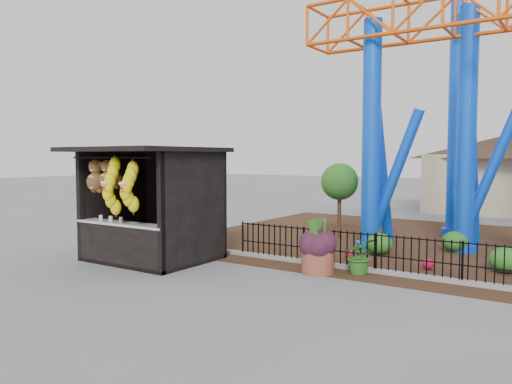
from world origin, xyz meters
The scene contains 9 objects.
ground centered at (0.00, 0.00, 0.00)m, with size 120.00×120.00×0.00m, color slate.
mulch_bed centered at (4.00, 8.00, 0.01)m, with size 18.00×12.00×0.02m, color #331E11.
curb centered at (4.00, 3.00, 0.06)m, with size 18.00×0.18×0.12m, color gray.
prize_booth centered at (-3.01, 0.88, 1.55)m, with size 3.50×3.40×3.12m.
picket_fence centered at (4.90, 3.00, 0.50)m, with size 12.20×0.06×1.00m, color black, non-canonical shape.
terracotta_planter centered at (1.61, 2.21, 0.31)m, with size 0.80×0.80×0.62m, color brown.
planter_foliage centered at (1.61, 2.21, 0.94)m, with size 0.70×0.70×0.64m, color #321422.
potted_plant centered at (2.51, 2.70, 0.47)m, with size 0.84×0.73×0.93m, color #2B5117.
landscaping centered at (4.87, 5.78, 0.30)m, with size 7.53×3.60×0.63m.
Camera 1 is at (7.05, -8.69, 2.86)m, focal length 35.00 mm.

